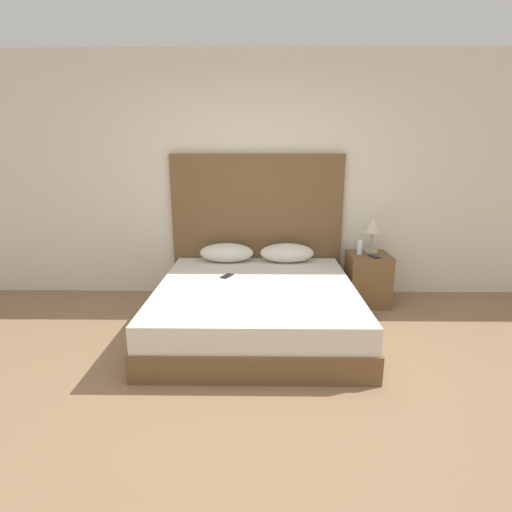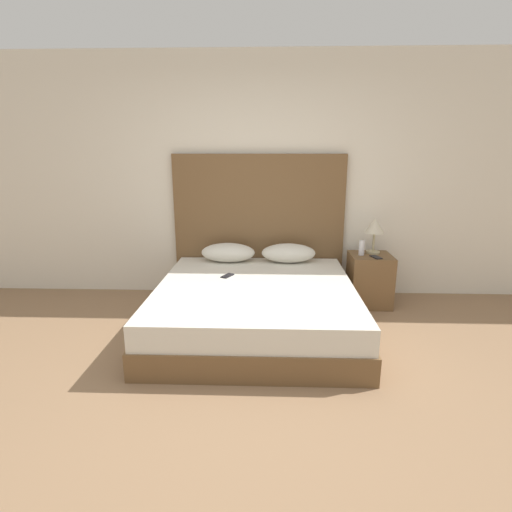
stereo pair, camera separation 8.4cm
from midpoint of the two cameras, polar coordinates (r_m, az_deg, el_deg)
ground_plane at (r=2.83m, az=-2.58°, el=-20.82°), size 16.00×16.00×0.00m
wall_back at (r=4.61m, az=-1.14°, el=11.06°), size 10.00×0.06×2.70m
bed at (r=3.81m, az=-0.66°, el=-7.29°), size 1.85×1.95×0.44m
headboard at (r=4.60m, az=-0.38°, el=4.28°), size 1.94×0.05×1.62m
pillow_left at (r=4.47m, az=-4.76°, el=0.47°), size 0.60×0.29×0.21m
pillow_right at (r=4.45m, az=3.91°, el=0.44°), size 0.60×0.29×0.21m
phone_on_bed at (r=3.98m, az=-4.77°, el=-2.85°), size 0.13×0.17×0.01m
nightstand at (r=4.56m, az=15.13°, el=-3.18°), size 0.44×0.43×0.56m
table_lamp at (r=4.52m, az=15.81°, el=4.04°), size 0.21×0.21×0.39m
phone_on_nightstand at (r=4.39m, az=16.00°, el=-0.05°), size 0.11×0.16×0.01m
toiletry_bottle at (r=4.44m, az=14.09°, el=1.23°), size 0.06×0.06×0.16m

